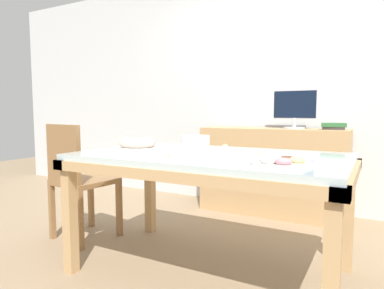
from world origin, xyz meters
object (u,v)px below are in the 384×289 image
chair (77,176)px  tealight_left_edge (259,156)px  tealight_near_cakes (230,154)px  plate_stack (195,142)px  cake_chocolate_round (138,144)px  tealight_near_front (168,159)px  book_stack (334,126)px  computer_monitor (295,109)px  pastry_platter (281,162)px  tealight_right_edge (225,146)px

chair → tealight_left_edge: chair is taller
tealight_near_cakes → plate_stack: bearing=142.9°
cake_chocolate_round → plate_stack: 0.42m
tealight_near_front → tealight_left_edge: 0.53m
book_stack → tealight_near_cakes: bearing=-105.3°
computer_monitor → cake_chocolate_round: 1.67m
tealight_near_front → tealight_left_edge: same height
tealight_left_edge → tealight_near_cakes: 0.17m
chair → tealight_near_cakes: size_ratio=23.50×
book_stack → pastry_platter: (-0.06, -1.70, -0.12)m
pastry_platter → tealight_near_front: (-0.57, -0.15, -0.00)m
tealight_near_front → book_stack: bearing=71.2°
tealight_left_edge → computer_monitor: bearing=94.5°
plate_stack → tealight_near_cakes: bearing=-37.1°
cake_chocolate_round → plate_stack: bearing=35.4°
chair → cake_chocolate_round: (0.59, 0.03, 0.28)m
computer_monitor → tealight_right_edge: bearing=-105.1°
pastry_platter → tealight_right_edge: bearing=131.6°
plate_stack → tealight_near_front: size_ratio=5.25×
chair → book_stack: 2.31m
pastry_platter → tealight_near_front: size_ratio=7.84×
tealight_right_edge → tealight_near_front: 0.81m
computer_monitor → book_stack: (0.36, 0.00, -0.16)m
tealight_right_edge → pastry_platter: bearing=-48.4°
tealight_left_edge → chair: bearing=179.4°
computer_monitor → chair: bearing=-133.2°
computer_monitor → plate_stack: (-0.45, -1.20, -0.24)m
cake_chocolate_round → tealight_near_front: size_ratio=7.04×
tealight_near_front → tealight_near_cakes: same height
plate_stack → tealight_left_edge: 0.64m
plate_stack → tealight_right_edge: bearing=41.9°
pastry_platter → tealight_near_cakes: size_ratio=7.84×
cake_chocolate_round → tealight_left_edge: bearing=-2.9°
book_stack → plate_stack: size_ratio=1.12×
cake_chocolate_round → tealight_right_edge: size_ratio=7.04×
chair → tealight_near_front: size_ratio=23.50×
tealight_left_edge → tealight_near_cakes: same height
book_stack → chair: bearing=-139.7°
book_stack → tealight_near_cakes: 1.56m
cake_chocolate_round → tealight_left_edge: (0.91, -0.05, -0.03)m
tealight_near_cakes → computer_monitor: bearing=87.9°
computer_monitor → pastry_platter: computer_monitor is taller
pastry_platter → plate_stack: plate_stack is taller
pastry_platter → tealight_near_cakes: (-0.35, 0.20, -0.00)m
plate_stack → tealight_right_edge: plate_stack is taller
tealight_right_edge → tealight_left_edge: (0.40, -0.44, 0.00)m
computer_monitor → tealight_left_edge: size_ratio=10.60×
book_stack → tealight_left_edge: size_ratio=5.89×
cake_chocolate_round → tealight_near_cakes: size_ratio=7.04×
computer_monitor → tealight_right_edge: (-0.28, -1.05, -0.28)m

